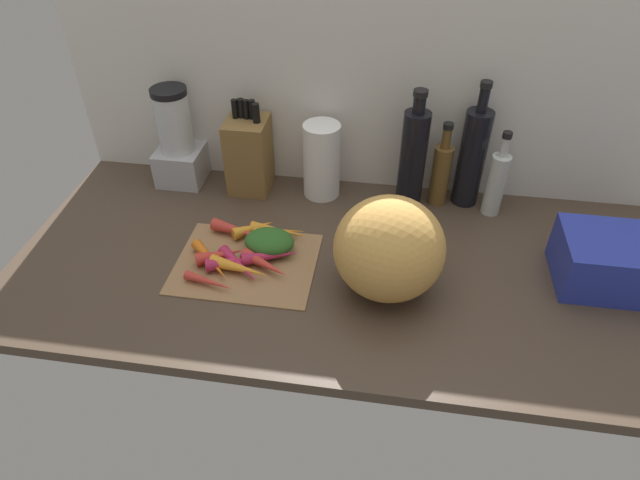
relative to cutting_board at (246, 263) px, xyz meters
The scene contains 25 objects.
ground_plane 25.03cm from the cutting_board, 12.97° to the left, with size 170.00×80.00×3.00cm, color #47382B.
wall_back 58.41cm from the cutting_board, 61.13° to the left, with size 170.00×3.00×60.00cm, color silver.
cutting_board is the anchor object (origin of this frame).
carrot_0 10.68cm from the cutting_board, 111.58° to the left, with size 3.47×3.47×17.16cm, color red.
carrot_1 13.75cm from the cutting_board, 62.91° to the left, with size 2.63×2.63×16.18cm, color orange.
carrot_2 11.90cm from the cutting_board, 123.12° to the right, with size 2.36×2.36×13.26cm, color red.
carrot_3 3.95cm from the cutting_board, 101.62° to the right, with size 3.17×3.17×15.16cm, color #B2264C.
carrot_4 6.77cm from the cutting_board, 10.59° to the left, with size 3.38×3.38×14.69cm, color #B2264C.
carrot_5 3.29cm from the cutting_board, 123.82° to the right, with size 3.36×3.36×16.02cm, color #B2264C.
carrot_6 5.05cm from the cutting_board, 93.68° to the right, with size 3.52×3.52×15.60cm, color orange.
carrot_7 12.10cm from the cutting_board, 94.12° to the left, with size 3.37×3.37×11.76cm, color orange.
carrot_8 6.52cm from the cutting_board, 21.05° to the right, with size 3.33×3.33×14.21cm, color red.
carrot_9 8.90cm from the cutting_board, 162.61° to the right, with size 2.81×2.81×16.80cm, color orange.
carrot_10 13.55cm from the cutting_board, 66.00° to the left, with size 2.27×2.27×15.36cm, color orange.
carrot_11 6.91cm from the cutting_board, behind, with size 3.57×3.57×12.34cm, color red.
carrot_greens_pile 8.20cm from the cutting_board, 48.49° to the left, with size 13.06×10.05×5.53cm, color #2D6023.
winter_squash 37.96cm from the cutting_board, ahead, with size 25.80×24.74×25.13cm, color gold.
knife_block 37.54cm from the cutting_board, 101.90° to the left, with size 11.78×13.03×27.91cm.
blender_appliance 48.16cm from the cutting_board, 129.34° to the left, with size 13.57×13.57×30.03cm.
paper_towel_roll 39.42cm from the cutting_board, 67.89° to the left, with size 10.73×10.73×22.58cm, color white.
bottle_0 54.58cm from the cutting_board, 40.18° to the left, with size 7.42×7.42×35.09cm.
bottle_1 61.03cm from the cutting_board, 36.30° to the left, with size 5.37×5.37×25.53cm.
bottle_2 69.36cm from the cutting_board, 33.49° to the left, with size 7.53×7.53×37.00cm.
bottle_3 72.37cm from the cutting_board, 27.37° to the left, with size 5.21×5.21×25.50cm.
dish_rack 89.73cm from the cutting_board, ahead, with size 25.13×19.23×12.80cm, color #2838AD.
Camera 1 is at (10.45, -106.66, 93.18)cm, focal length 30.70 mm.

